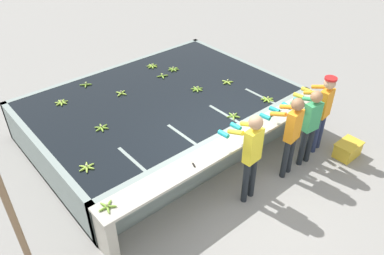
{
  "coord_description": "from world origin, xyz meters",
  "views": [
    {
      "loc": [
        -3.99,
        -3.34,
        4.89
      ],
      "look_at": [
        0.0,
        1.3,
        0.63
      ],
      "focal_mm": 35.0,
      "sensor_mm": 36.0,
      "label": 1
    }
  ],
  "objects_px": {
    "banana_bunch_floating_11": "(267,99)",
    "support_post_left": "(6,199)",
    "worker_3": "(323,107)",
    "banana_bunch_floating_0": "(233,116)",
    "banana_bunch_floating_7": "(87,167)",
    "banana_bunch_floating_9": "(162,76)",
    "banana_bunch_floating_10": "(121,93)",
    "knife_1": "(192,162)",
    "banana_bunch_floating_8": "(197,89)",
    "banana_bunch_floating_4": "(61,102)",
    "banana_bunch_floating_6": "(173,69)",
    "worker_2": "(310,121)",
    "banana_bunch_ledge_0": "(107,207)",
    "knife_0": "(274,114)",
    "banana_bunch_floating_1": "(227,82)",
    "banana_bunch_floating_3": "(152,66)",
    "banana_bunch_floating_5": "(102,128)",
    "worker_1": "(291,130)",
    "worker_0": "(251,150)",
    "crate": "(348,149)",
    "banana_bunch_floating_2": "(86,85)"
  },
  "relations": [
    {
      "from": "banana_bunch_floating_11",
      "to": "support_post_left",
      "type": "distance_m",
      "value": 5.26
    },
    {
      "from": "worker_3",
      "to": "banana_bunch_floating_0",
      "type": "height_order",
      "value": "worker_3"
    },
    {
      "from": "banana_bunch_floating_7",
      "to": "banana_bunch_floating_9",
      "type": "bearing_deg",
      "value": 31.87
    },
    {
      "from": "banana_bunch_floating_10",
      "to": "knife_1",
      "type": "bearing_deg",
      "value": -96.92
    },
    {
      "from": "banana_bunch_floating_8",
      "to": "banana_bunch_floating_10",
      "type": "distance_m",
      "value": 1.64
    },
    {
      "from": "banana_bunch_floating_11",
      "to": "banana_bunch_floating_0",
      "type": "bearing_deg",
      "value": 178.89
    },
    {
      "from": "banana_bunch_floating_4",
      "to": "banana_bunch_floating_6",
      "type": "relative_size",
      "value": 1.0
    },
    {
      "from": "worker_2",
      "to": "banana_bunch_floating_8",
      "type": "relative_size",
      "value": 5.83
    },
    {
      "from": "worker_3",
      "to": "banana_bunch_ledge_0",
      "type": "height_order",
      "value": "worker_3"
    },
    {
      "from": "banana_bunch_floating_4",
      "to": "knife_0",
      "type": "height_order",
      "value": "banana_bunch_floating_4"
    },
    {
      "from": "banana_bunch_floating_1",
      "to": "banana_bunch_floating_8",
      "type": "height_order",
      "value": "same"
    },
    {
      "from": "banana_bunch_floating_0",
      "to": "banana_bunch_floating_3",
      "type": "xyz_separation_m",
      "value": [
        0.1,
        2.85,
        -0.0
      ]
    },
    {
      "from": "banana_bunch_floating_3",
      "to": "banana_bunch_floating_4",
      "type": "height_order",
      "value": "same"
    },
    {
      "from": "banana_bunch_floating_1",
      "to": "banana_bunch_floating_3",
      "type": "xyz_separation_m",
      "value": [
        -0.81,
        1.78,
        -0.0
      ]
    },
    {
      "from": "banana_bunch_floating_9",
      "to": "support_post_left",
      "type": "bearing_deg",
      "value": -149.48
    },
    {
      "from": "banana_bunch_floating_5",
      "to": "worker_1",
      "type": "bearing_deg",
      "value": -44.35
    },
    {
      "from": "banana_bunch_floating_8",
      "to": "banana_bunch_floating_9",
      "type": "xyz_separation_m",
      "value": [
        -0.19,
        1.0,
        0.0
      ]
    },
    {
      "from": "banana_bunch_floating_0",
      "to": "knife_0",
      "type": "height_order",
      "value": "banana_bunch_floating_0"
    },
    {
      "from": "worker_0",
      "to": "banana_bunch_floating_4",
      "type": "height_order",
      "value": "worker_0"
    },
    {
      "from": "banana_bunch_floating_4",
      "to": "crate",
      "type": "relative_size",
      "value": 0.51
    },
    {
      "from": "banana_bunch_floating_2",
      "to": "banana_bunch_floating_5",
      "type": "bearing_deg",
      "value": -108.49
    },
    {
      "from": "banana_bunch_floating_2",
      "to": "knife_0",
      "type": "relative_size",
      "value": 0.73
    },
    {
      "from": "knife_0",
      "to": "support_post_left",
      "type": "height_order",
      "value": "support_post_left"
    },
    {
      "from": "worker_1",
      "to": "worker_2",
      "type": "relative_size",
      "value": 1.03
    },
    {
      "from": "banana_bunch_floating_9",
      "to": "support_post_left",
      "type": "xyz_separation_m",
      "value": [
        -4.19,
        -2.47,
        0.69
      ]
    },
    {
      "from": "worker_0",
      "to": "banana_bunch_floating_7",
      "type": "relative_size",
      "value": 6.22
    },
    {
      "from": "banana_bunch_floating_5",
      "to": "banana_bunch_floating_10",
      "type": "height_order",
      "value": "same"
    },
    {
      "from": "knife_1",
      "to": "banana_bunch_ledge_0",
      "type": "bearing_deg",
      "value": 178.38
    },
    {
      "from": "worker_0",
      "to": "banana_bunch_floating_2",
      "type": "bearing_deg",
      "value": 101.98
    },
    {
      "from": "worker_0",
      "to": "support_post_left",
      "type": "bearing_deg",
      "value": 166.05
    },
    {
      "from": "banana_bunch_floating_6",
      "to": "banana_bunch_floating_0",
      "type": "bearing_deg",
      "value": -99.28
    },
    {
      "from": "banana_bunch_floating_9",
      "to": "banana_bunch_floating_11",
      "type": "xyz_separation_m",
      "value": [
        1.02,
        -2.29,
        -0.0
      ]
    },
    {
      "from": "worker_1",
      "to": "banana_bunch_floating_1",
      "type": "height_order",
      "value": "worker_1"
    },
    {
      "from": "banana_bunch_floating_1",
      "to": "knife_0",
      "type": "bearing_deg",
      "value": -99.09
    },
    {
      "from": "banana_bunch_floating_1",
      "to": "banana_bunch_floating_9",
      "type": "distance_m",
      "value": 1.52
    },
    {
      "from": "banana_bunch_floating_6",
      "to": "banana_bunch_floating_10",
      "type": "relative_size",
      "value": 1.04
    },
    {
      "from": "banana_bunch_floating_2",
      "to": "crate",
      "type": "bearing_deg",
      "value": -54.68
    },
    {
      "from": "knife_1",
      "to": "banana_bunch_floating_7",
      "type": "bearing_deg",
      "value": 143.59
    },
    {
      "from": "banana_bunch_floating_1",
      "to": "banana_bunch_floating_6",
      "type": "distance_m",
      "value": 1.41
    },
    {
      "from": "knife_1",
      "to": "banana_bunch_floating_5",
      "type": "bearing_deg",
      "value": 109.02
    },
    {
      "from": "worker_0",
      "to": "knife_1",
      "type": "xyz_separation_m",
      "value": [
        -0.81,
        0.54,
        -0.15
      ]
    },
    {
      "from": "banana_bunch_floating_1",
      "to": "banana_bunch_floating_7",
      "type": "distance_m",
      "value": 3.85
    },
    {
      "from": "knife_0",
      "to": "crate",
      "type": "relative_size",
      "value": 0.64
    },
    {
      "from": "banana_bunch_floating_1",
      "to": "knife_1",
      "type": "xyz_separation_m",
      "value": [
        -2.43,
        -1.61,
        -0.01
      ]
    },
    {
      "from": "banana_bunch_floating_2",
      "to": "banana_bunch_floating_4",
      "type": "distance_m",
      "value": 0.84
    },
    {
      "from": "banana_bunch_floating_6",
      "to": "banana_bunch_floating_8",
      "type": "distance_m",
      "value": 1.13
    },
    {
      "from": "knife_1",
      "to": "worker_1",
      "type": "bearing_deg",
      "value": -17.33
    },
    {
      "from": "banana_bunch_floating_11",
      "to": "knife_1",
      "type": "height_order",
      "value": "banana_bunch_floating_11"
    },
    {
      "from": "worker_3",
      "to": "banana_bunch_floating_11",
      "type": "xyz_separation_m",
      "value": [
        -0.43,
        1.02,
        -0.11
      ]
    },
    {
      "from": "worker_1",
      "to": "banana_bunch_floating_7",
      "type": "relative_size",
      "value": 5.98
    }
  ]
}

